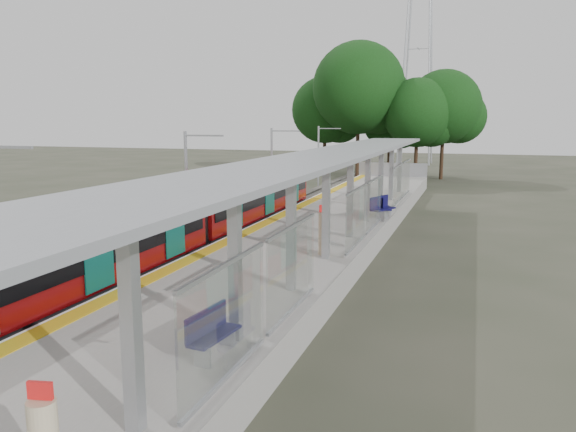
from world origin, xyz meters
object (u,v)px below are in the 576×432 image
object	(u,v)px
bench_far	(384,206)
info_pillar_far	(324,233)
litter_bin	(324,230)
bench_mid	(381,207)
train	(179,215)
bench_near	(211,331)

from	to	relation	value
bench_far	info_pillar_far	distance (m)	9.06
bench_far	litter_bin	xyz separation A→B (m)	(-1.36, -6.88, -0.07)
bench_mid	info_pillar_far	size ratio (longest dim) A/B	0.94
train	litter_bin	world-z (taller)	train
train	bench_mid	size ratio (longest dim) A/B	15.72
train	bench_near	size ratio (longest dim) A/B	18.14
bench_near	info_pillar_far	world-z (taller)	info_pillar_far
bench_mid	bench_near	bearing A→B (deg)	-70.11
info_pillar_far	litter_bin	size ratio (longest dim) A/B	1.95
bench_mid	litter_bin	world-z (taller)	bench_mid
bench_mid	train	bearing A→B (deg)	-110.08
bench_mid	litter_bin	bearing A→B (deg)	-80.00
bench_mid	bench_far	bearing A→B (deg)	109.19
bench_mid	info_pillar_far	bearing A→B (deg)	-73.22
info_pillar_far	train	bearing A→B (deg)	152.28
bench_far	train	bearing A→B (deg)	-143.81
info_pillar_far	litter_bin	xyz separation A→B (m)	(-0.54, 2.13, -0.33)
litter_bin	train	bearing A→B (deg)	-163.94
train	info_pillar_far	bearing A→B (deg)	-4.36
bench_near	bench_far	world-z (taller)	bench_far
bench_mid	info_pillar_far	world-z (taller)	info_pillar_far
litter_bin	info_pillar_far	bearing A→B (deg)	-75.71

